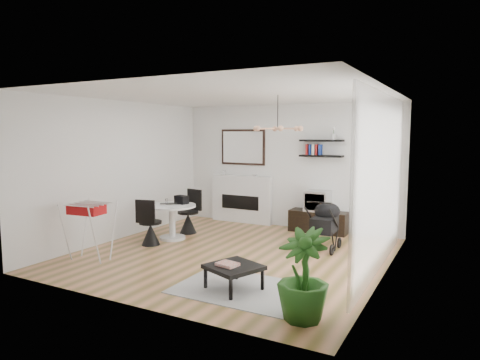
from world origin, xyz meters
The scene contains 25 objects.
floor centered at (0.00, 0.00, 0.00)m, with size 5.00×5.00×0.00m, color olive.
ceiling centered at (0.00, 0.00, 2.70)m, with size 5.00×5.00×0.00m, color white.
wall_back centered at (0.00, 2.50, 1.35)m, with size 5.00×5.00×0.00m, color white.
wall_left centered at (-2.50, 0.00, 1.35)m, with size 5.00×5.00×0.00m, color white.
wall_right centered at (2.50, 0.00, 1.35)m, with size 5.00×5.00×0.00m, color white.
sheer_curtain centered at (2.40, 0.20, 1.35)m, with size 0.04×3.60×2.60m, color white.
fireplace centered at (-1.10, 2.42, 0.69)m, with size 1.50×0.17×2.16m.
shelf_lower centered at (0.80, 2.37, 1.60)m, with size 0.90×0.25×0.04m, color black.
shelf_upper centered at (0.80, 2.37, 1.92)m, with size 0.90×0.25×0.04m, color black.
pendant_lamp centered at (0.70, 0.30, 2.15)m, with size 0.90×0.90×0.10m, color tan, non-canonical shape.
tv_console centered at (0.80, 2.28, 0.23)m, with size 1.21×0.42×0.45m, color black.
crt_tv centered at (0.77, 2.28, 0.67)m, with size 0.49×0.43×0.43m.
dining_table centered at (-1.55, 0.36, 0.45)m, with size 0.93×0.93×0.68m.
laptop centered at (-1.60, 0.33, 0.69)m, with size 0.33×0.22×0.03m, color black.
black_bag centered at (-1.47, 0.57, 0.76)m, with size 0.27×0.16×0.16m, color black.
newspaper centered at (-1.36, 0.24, 0.68)m, with size 0.31×0.25×0.01m, color white.
drinking_glass centered at (-1.78, 0.49, 0.73)m, with size 0.06×0.06×0.09m, color white.
chair_far centered at (-1.56, 0.94, 0.29)m, with size 0.45×0.46×0.90m.
chair_near centered at (-1.63, -0.20, 0.28)m, with size 0.44×0.45×0.88m.
drying_rack centered at (-1.89, -1.39, 0.50)m, with size 0.70×0.66×0.96m.
stroller centered at (1.31, 1.07, 0.40)m, with size 0.49×0.78×0.94m.
rug centered at (0.91, -1.39, 0.01)m, with size 1.71×1.24×0.01m, color #989898.
coffee_table centered at (0.84, -1.45, 0.30)m, with size 0.82×0.82×0.32m.
magazines centered at (0.78, -1.51, 0.35)m, with size 0.27×0.21×0.04m, color #C64331.
potted_plant centered at (1.97, -1.90, 0.52)m, with size 0.58×0.58×1.03m, color #205217.
Camera 1 is at (3.51, -6.26, 2.08)m, focal length 32.00 mm.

